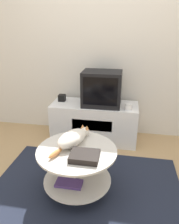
# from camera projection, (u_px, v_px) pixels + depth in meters

# --- Properties ---
(ground_plane) EXTENTS (12.00, 12.00, 0.00)m
(ground_plane) POSITION_uv_depth(u_px,v_px,m) (84.00, 199.00, 2.03)
(ground_plane) COLOR tan
(wall_back) EXTENTS (8.00, 0.05, 2.60)m
(wall_back) POSITION_uv_depth(u_px,v_px,m) (105.00, 41.00, 2.87)
(wall_back) COLOR silver
(wall_back) RESTS_ON ground_plane
(rug) EXTENTS (1.83, 1.52, 0.02)m
(rug) POSITION_uv_depth(u_px,v_px,m) (84.00, 198.00, 2.02)
(rug) COLOR #1E2333
(rug) RESTS_ON ground_plane
(tv_stand) EXTENTS (1.14, 0.46, 0.52)m
(tv_stand) POSITION_uv_depth(u_px,v_px,m) (94.00, 122.00, 2.99)
(tv_stand) COLOR white
(tv_stand) RESTS_ON ground_plane
(tv) EXTENTS (0.49, 0.35, 0.44)m
(tv) POSITION_uv_depth(u_px,v_px,m) (102.00, 89.00, 2.77)
(tv) COLOR black
(tv) RESTS_ON tv_stand
(speaker) EXTENTS (0.09, 0.09, 0.09)m
(speaker) POSITION_uv_depth(u_px,v_px,m) (62.00, 98.00, 2.99)
(speaker) COLOR black
(speaker) RESTS_ON tv_stand
(mug) EXTENTS (0.09, 0.09, 0.08)m
(mug) POSITION_uv_depth(u_px,v_px,m) (128.00, 107.00, 2.69)
(mug) COLOR white
(mug) RESTS_ON tv_stand
(coffee_table) EXTENTS (0.71, 0.71, 0.46)m
(coffee_table) POSITION_uv_depth(u_px,v_px,m) (77.00, 165.00, 1.98)
(coffee_table) COLOR #B2B2B7
(coffee_table) RESTS_ON rug
(dvd_box) EXTENTS (0.24, 0.19, 0.05)m
(dvd_box) POSITION_uv_depth(u_px,v_px,m) (85.00, 156.00, 1.78)
(dvd_box) COLOR black
(dvd_box) RESTS_ON coffee_table
(cat) EXTENTS (0.31, 0.52, 0.13)m
(cat) POSITION_uv_depth(u_px,v_px,m) (73.00, 138.00, 1.99)
(cat) COLOR silver
(cat) RESTS_ON coffee_table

